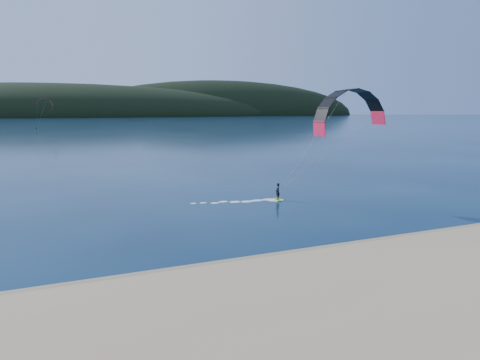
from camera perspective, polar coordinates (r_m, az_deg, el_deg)
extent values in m
plane|color=#061731|center=(23.83, 1.82, -16.44)|extent=(1800.00, 1800.00, 0.00)
cube|color=#977D58|center=(27.64, -1.92, -12.47)|extent=(220.00, 2.50, 0.10)
ellipsoid|color=black|center=(740.85, -24.76, 8.32)|extent=(840.00, 280.00, 110.00)
ellipsoid|color=black|center=(824.59, -2.30, 9.31)|extent=(600.00, 240.00, 140.00)
cube|color=#A0BE16|center=(47.55, 5.46, -2.84)|extent=(0.68, 1.65, 0.09)
imported|color=black|center=(47.33, 5.48, -1.64)|extent=(0.55, 0.77, 1.98)
cylinder|color=gray|center=(46.85, 10.79, 3.16)|extent=(0.02, 0.02, 10.63)
cube|color=#A0BE16|center=(230.36, -27.32, 6.31)|extent=(1.46, 1.24, 0.08)
imported|color=black|center=(230.32, -27.33, 6.54)|extent=(1.11, 1.07, 1.80)
cylinder|color=gray|center=(226.92, -26.86, 8.07)|extent=(0.02, 0.02, 13.46)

